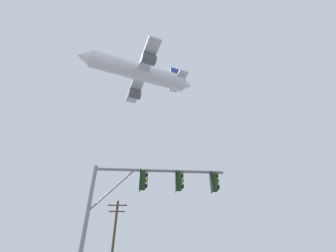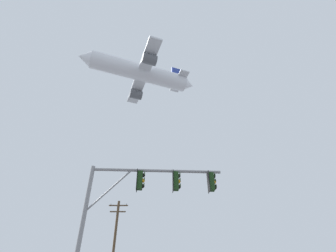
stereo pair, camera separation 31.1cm
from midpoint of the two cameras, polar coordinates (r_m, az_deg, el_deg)
signal_pole_near at (r=11.98m, az=-6.07°, el=-15.72°), size 6.48×0.61×6.27m
utility_pole at (r=29.46m, az=-13.05°, el=-25.36°), size 2.20×0.28×9.88m
airplane at (r=54.22m, az=-7.03°, el=12.38°), size 24.99×19.30×6.96m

